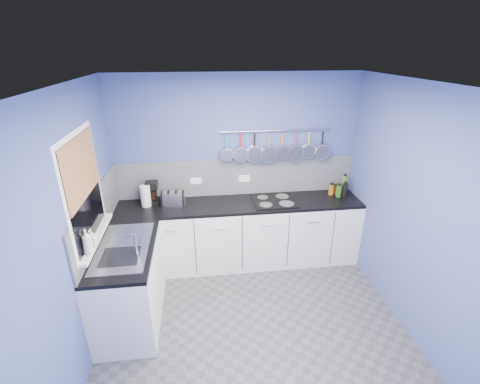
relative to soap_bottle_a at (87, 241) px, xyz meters
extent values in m
cube|color=#47474C|center=(1.53, 0.00, -1.18)|extent=(3.20, 3.00, 0.02)
cube|color=white|center=(1.53, 0.00, 1.34)|extent=(3.20, 3.00, 0.02)
cube|color=#3F4D8F|center=(1.53, 1.51, 0.08)|extent=(3.20, 0.02, 2.50)
cube|color=#3F4D8F|center=(1.53, -1.51, 0.08)|extent=(3.20, 0.02, 2.50)
cube|color=#3F4D8F|center=(-0.08, 0.00, 0.08)|extent=(0.02, 3.00, 2.50)
cube|color=#3F4D8F|center=(3.14, 0.00, 0.08)|extent=(0.02, 3.00, 2.50)
cube|color=#939499|center=(1.53, 1.49, -0.02)|extent=(3.20, 0.02, 0.50)
cube|color=#939499|center=(-0.06, 0.60, -0.02)|extent=(0.02, 1.80, 0.50)
cube|color=silver|center=(1.53, 1.20, -0.74)|extent=(3.20, 0.60, 0.86)
cube|color=black|center=(1.53, 1.20, -0.29)|extent=(3.20, 0.60, 0.04)
cube|color=silver|center=(0.23, 0.30, -0.74)|extent=(0.60, 1.20, 0.86)
cube|color=black|center=(0.23, 0.30, -0.29)|extent=(0.60, 1.20, 0.04)
cube|color=white|center=(-0.05, 0.30, 0.38)|extent=(0.01, 1.00, 1.10)
cube|color=black|center=(-0.04, 0.30, 0.38)|extent=(0.01, 0.90, 1.00)
cube|color=#A7784C|center=(-0.03, 0.30, 0.61)|extent=(0.01, 0.90, 0.55)
cube|color=white|center=(-0.02, 0.30, -0.13)|extent=(0.10, 0.98, 0.03)
cube|color=silver|center=(0.23, 0.30, -0.27)|extent=(0.50, 0.95, 0.01)
cube|color=white|center=(0.98, 1.48, -0.04)|extent=(0.15, 0.01, 0.09)
cube|color=white|center=(1.63, 1.48, -0.04)|extent=(0.15, 0.01, 0.09)
cylinder|color=silver|center=(2.03, 1.45, 0.61)|extent=(1.45, 0.02, 0.02)
imported|color=white|center=(0.00, 0.00, 0.00)|extent=(0.12, 0.12, 0.24)
imported|color=white|center=(0.00, 0.12, -0.03)|extent=(0.09, 0.09, 0.17)
cylinder|color=white|center=(0.34, 1.26, -0.13)|extent=(0.15, 0.15, 0.28)
cube|color=silver|center=(0.67, 1.25, -0.18)|extent=(0.29, 0.19, 0.17)
cylinder|color=silver|center=(0.79, 1.23, -0.20)|extent=(0.10, 0.10, 0.14)
cube|color=black|center=(1.99, 1.19, -0.26)|extent=(0.56, 0.49, 0.01)
cylinder|color=#3F721E|center=(2.99, 1.30, -0.14)|extent=(0.07, 0.07, 0.27)
cylinder|color=#4C190C|center=(2.88, 1.34, -0.21)|extent=(0.07, 0.07, 0.11)
cylinder|color=#8C5914|center=(2.81, 1.32, -0.20)|extent=(0.07, 0.07, 0.14)
cylinder|color=black|center=(2.97, 1.24, -0.18)|extent=(0.07, 0.07, 0.19)
cylinder|color=#265919|center=(2.89, 1.23, -0.19)|extent=(0.07, 0.07, 0.16)
camera|label=1|loc=(1.04, -2.75, 1.62)|focal=25.29mm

